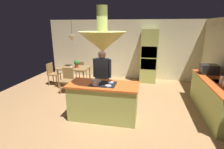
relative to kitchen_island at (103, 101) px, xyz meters
The scene contains 17 objects.
ground 0.51m from the kitchen_island, 90.00° to the left, with size 8.16×8.16×0.00m, color #AD7F51.
wall_back 3.74m from the kitchen_island, 90.00° to the left, with size 6.80×0.10×2.55m, color beige.
kitchen_island is the anchor object (origin of this frame).
counter_run_right 2.95m from the kitchen_island, 15.72° to the left, with size 0.73×2.43×0.92m.
oven_tower 3.48m from the kitchen_island, 71.27° to the left, with size 0.66×0.62×2.18m.
dining_table 2.71m from the kitchen_island, 128.99° to the left, with size 1.13×0.81×0.76m.
person_at_island 0.84m from the kitchen_island, 106.57° to the left, with size 0.53×0.22×1.64m.
range_hood 1.51m from the kitchen_island, ahead, with size 1.10×1.10×1.00m.
pendant_light_over_table 3.04m from the kitchen_island, 128.99° to the left, with size 0.32×0.32×0.82m.
chair_facing_island 2.25m from the kitchen_island, 139.07° to the left, with size 0.40×0.40×0.87m.
chair_by_back_wall 3.21m from the kitchen_island, 121.95° to the left, with size 0.40×0.40×0.87m.
chair_at_corner 3.38m from the kitchen_island, 141.54° to the left, with size 0.40×0.40×0.87m.
potted_plant_on_table 2.65m from the kitchen_island, 127.18° to the left, with size 0.20×0.20×0.30m.
cup_on_table 2.59m from the kitchen_island, 132.43° to the left, with size 0.07×0.07×0.09m, color white.
canister_tea 2.95m from the kitchen_island, 11.19° to the left, with size 0.11×0.11×0.20m, color silver.
microwave_on_counter 3.28m from the kitchen_island, 28.12° to the left, with size 0.46×0.36×0.28m, color #232326.
cooking_pot_on_cooktop 0.58m from the kitchen_island, 140.91° to the right, with size 0.18×0.18×0.12m, color #B2B2B7.
Camera 1 is at (1.00, -4.00, 2.30)m, focal length 27.15 mm.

